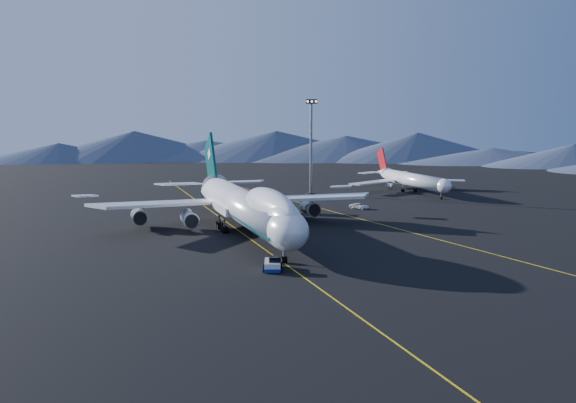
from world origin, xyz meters
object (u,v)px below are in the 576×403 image
object	(u,v)px
boeing_747	(243,205)
service_van	(359,206)
second_jet	(410,180)
floodlight_mast	(311,147)
pushback_tug	(273,265)

from	to	relation	value
boeing_747	service_van	distance (m)	44.38
second_jet	floodlight_mast	world-z (taller)	floodlight_mast
second_jet	service_van	distance (m)	41.13
boeing_747	floodlight_mast	bearing A→B (deg)	58.59
pushback_tug	floodlight_mast	world-z (taller)	floodlight_mast
pushback_tug	service_van	size ratio (longest dim) A/B	1.07
service_van	second_jet	bearing A→B (deg)	9.46
service_van	floodlight_mast	distance (m)	35.06
second_jet	service_van	bearing A→B (deg)	-114.95
pushback_tug	boeing_747	bearing A→B (deg)	101.55
boeing_747	floodlight_mast	world-z (taller)	floodlight_mast
second_jet	floodlight_mast	size ratio (longest dim) A/B	1.60
boeing_747	pushback_tug	distance (m)	30.96
boeing_747	second_jet	size ratio (longest dim) A/B	1.61
pushback_tug	service_van	distance (m)	67.92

